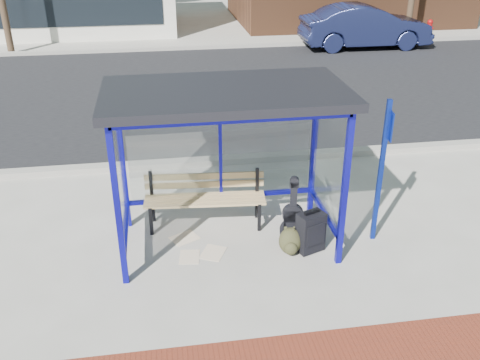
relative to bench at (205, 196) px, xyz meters
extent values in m
plane|color=#B2ADA0|center=(0.28, -0.62, -0.51)|extent=(120.00, 120.00, 0.00)
cube|color=gray|center=(0.28, 2.28, -0.45)|extent=(60.00, 0.25, 0.12)
cube|color=black|center=(0.28, 7.38, -0.50)|extent=(60.00, 10.00, 0.00)
cube|color=gray|center=(0.28, 12.48, -0.45)|extent=(60.00, 0.25, 0.12)
cube|color=#B2ADA0|center=(0.28, 14.38, -0.50)|extent=(60.00, 4.00, 0.01)
cube|color=#0E0D95|center=(-1.22, -1.37, 0.64)|extent=(0.08, 0.08, 2.30)
cube|color=#0E0D95|center=(1.78, -1.37, 0.64)|extent=(0.08, 0.08, 2.30)
cube|color=#0E0D95|center=(-1.22, 0.13, 0.64)|extent=(0.08, 0.08, 2.30)
cube|color=#0E0D95|center=(1.78, 0.13, 0.64)|extent=(0.08, 0.08, 2.30)
cube|color=#0E0D95|center=(0.28, 0.13, 1.75)|extent=(3.00, 0.08, 0.08)
cube|color=#0E0D95|center=(0.28, -1.37, 1.75)|extent=(3.00, 0.08, 0.08)
cube|color=#0E0D95|center=(-1.22, -0.62, 1.75)|extent=(0.08, 1.50, 0.08)
cube|color=#0E0D95|center=(1.78, -0.62, 1.75)|extent=(0.08, 1.50, 0.08)
cube|color=#0E0D95|center=(0.28, 0.13, -0.11)|extent=(3.00, 0.08, 0.06)
cube|color=#0E0D95|center=(-1.22, -0.62, -0.11)|extent=(0.08, 1.50, 0.06)
cube|color=#0E0D95|center=(1.78, -0.62, -0.11)|extent=(0.08, 1.50, 0.06)
cube|color=#0E0D95|center=(0.28, 0.13, 0.84)|extent=(0.05, 0.05, 1.90)
cube|color=silver|center=(0.28, 0.13, 0.80)|extent=(2.84, 0.01, 1.82)
cube|color=silver|center=(-1.22, -0.62, 0.80)|extent=(0.02, 1.34, 1.82)
cube|color=silver|center=(1.78, -0.62, 0.80)|extent=(0.02, 1.34, 1.82)
cube|color=black|center=(0.28, -0.62, 1.85)|extent=(3.30, 1.80, 0.12)
cube|color=black|center=(-0.86, -0.20, -0.27)|extent=(0.06, 0.06, 0.47)
cube|color=black|center=(-0.83, 0.21, -0.06)|extent=(0.06, 0.06, 0.89)
cube|color=black|center=(-0.84, 0.01, -0.27)|extent=(0.09, 0.43, 0.05)
cube|color=black|center=(0.82, -0.34, -0.27)|extent=(0.06, 0.06, 0.47)
cube|color=black|center=(0.85, 0.07, -0.06)|extent=(0.06, 0.06, 0.89)
cube|color=black|center=(0.83, -0.14, -0.27)|extent=(0.09, 0.43, 0.05)
cube|color=#D6B97B|center=(-0.02, -0.24, -0.03)|extent=(1.90, 0.26, 0.04)
cube|color=#D6B97B|center=(-0.01, -0.12, -0.03)|extent=(1.90, 0.26, 0.04)
cube|color=#D6B97B|center=(0.00, -0.01, -0.03)|extent=(1.90, 0.26, 0.04)
cube|color=#D6B97B|center=(0.01, 0.11, -0.03)|extent=(1.90, 0.26, 0.04)
cube|color=#D6B97B|center=(0.01, 0.15, 0.13)|extent=(1.89, 0.19, 0.11)
cube|color=#D6B97B|center=(0.01, 0.15, 0.27)|extent=(1.89, 0.19, 0.11)
cylinder|color=black|center=(1.25, -0.73, -0.32)|extent=(0.39, 0.18, 0.38)
cylinder|color=black|center=(1.25, -0.73, -0.02)|extent=(0.33, 0.17, 0.31)
cube|color=black|center=(1.25, -0.73, -0.18)|extent=(0.28, 0.16, 0.45)
cube|color=black|center=(1.25, -0.73, 0.28)|extent=(0.11, 0.11, 0.45)
cube|color=black|center=(1.25, -0.73, 0.48)|extent=(0.15, 0.12, 0.09)
cube|color=black|center=(1.45, -1.01, -0.19)|extent=(0.45, 0.37, 0.61)
cylinder|color=black|center=(1.32, -1.06, -0.48)|extent=(0.13, 0.23, 0.06)
cylinder|color=black|center=(1.59, -0.95, -0.48)|extent=(0.13, 0.23, 0.06)
cube|color=black|center=(1.45, -1.01, 0.15)|extent=(0.25, 0.13, 0.04)
cube|color=black|center=(1.50, -1.13, -0.17)|extent=(0.30, 0.13, 0.34)
ellipsoid|color=#2E2E1A|center=(1.15, -1.02, -0.31)|extent=(0.37, 0.28, 0.40)
ellipsoid|color=#2E2E1A|center=(1.13, -1.14, -0.36)|extent=(0.21, 0.16, 0.21)
cube|color=#2E2E1A|center=(1.15, -1.00, -0.12)|extent=(0.12, 0.06, 0.03)
cube|color=navy|center=(2.51, -0.83, 0.61)|extent=(0.07, 0.07, 2.23)
cube|color=navy|center=(2.55, -0.84, 1.36)|extent=(0.06, 0.28, 0.42)
cube|color=white|center=(-0.37, -0.39, -0.50)|extent=(0.50, 0.47, 0.01)
cube|color=white|center=(-0.33, -0.91, -0.50)|extent=(0.33, 0.40, 0.01)
cube|color=white|center=(0.03, -0.86, -0.50)|extent=(0.46, 0.50, 0.01)
imported|color=#171C40|center=(7.10, 11.75, 0.27)|extent=(4.74, 1.69, 1.56)
cylinder|color=#9D0B0B|center=(10.26, 12.93, -0.20)|extent=(0.20, 0.20, 0.61)
sphere|color=#9D0B0B|center=(10.26, 12.93, 0.13)|extent=(0.22, 0.22, 0.22)
cylinder|color=#9D0B0B|center=(10.26, 12.93, -0.10)|extent=(0.34, 0.16, 0.10)
camera|label=1|loc=(-0.61, -7.44, 3.99)|focal=40.00mm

